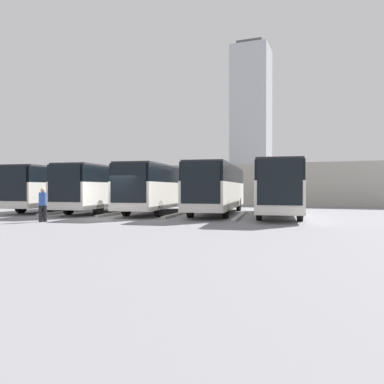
% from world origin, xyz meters
% --- Properties ---
extents(ground_plane, '(600.00, 600.00, 0.00)m').
position_xyz_m(ground_plane, '(0.00, 0.00, 0.00)').
color(ground_plane, gray).
extents(bus_0, '(4.12, 12.14, 3.34)m').
position_xyz_m(bus_0, '(-8.46, -5.88, 1.86)').
color(bus_0, silver).
rests_on(bus_0, ground_plane).
extents(curb_divider_0, '(1.30, 7.42, 0.15)m').
position_xyz_m(curb_divider_0, '(-6.34, -4.11, 0.07)').
color(curb_divider_0, '#9E9E99').
rests_on(curb_divider_0, ground_plane).
extents(bus_1, '(4.12, 12.14, 3.34)m').
position_xyz_m(bus_1, '(-4.23, -6.30, 1.86)').
color(bus_1, silver).
rests_on(bus_1, ground_plane).
extents(curb_divider_1, '(1.30, 7.42, 0.15)m').
position_xyz_m(curb_divider_1, '(-2.11, -4.53, 0.07)').
color(curb_divider_1, '#9E9E99').
rests_on(curb_divider_1, ground_plane).
extents(bus_2, '(4.12, 12.14, 3.34)m').
position_xyz_m(bus_2, '(-0.00, -5.94, 1.86)').
color(bus_2, silver).
rests_on(bus_2, ground_plane).
extents(curb_divider_2, '(1.30, 7.42, 0.15)m').
position_xyz_m(curb_divider_2, '(2.11, -4.18, 0.07)').
color(curb_divider_2, '#9E9E99').
rests_on(curb_divider_2, ground_plane).
extents(bus_3, '(4.12, 12.14, 3.34)m').
position_xyz_m(bus_3, '(4.23, -5.62, 1.86)').
color(bus_3, silver).
rests_on(bus_3, ground_plane).
extents(curb_divider_3, '(1.30, 7.42, 0.15)m').
position_xyz_m(curb_divider_3, '(6.34, -3.85, 0.07)').
color(curb_divider_3, '#9E9E99').
rests_on(curb_divider_3, ground_plane).
extents(bus_4, '(4.12, 12.14, 3.34)m').
position_xyz_m(bus_4, '(8.46, -5.71, 1.86)').
color(bus_4, silver).
rests_on(bus_4, ground_plane).
extents(pedestrian, '(0.56, 0.56, 1.79)m').
position_xyz_m(pedestrian, '(2.60, 2.85, 0.96)').
color(pedestrian, black).
rests_on(pedestrian, ground_plane).
extents(station_building, '(36.23, 13.76, 4.32)m').
position_xyz_m(station_building, '(0.00, -25.22, 2.19)').
color(station_building, '#A8A399').
rests_on(station_building, ground_plane).
extents(office_tower, '(19.33, 19.33, 79.43)m').
position_xyz_m(office_tower, '(30.86, -180.92, 39.11)').
color(office_tower, '#ADB2B7').
rests_on(office_tower, ground_plane).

